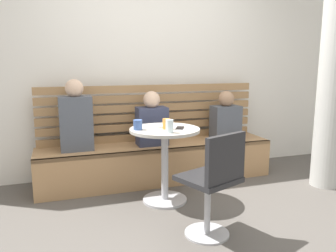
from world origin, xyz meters
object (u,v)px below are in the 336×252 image
person_adult (76,119)px  cup_mug_blue (138,125)px  phone_on_table (180,128)px  white_chair (214,181)px  person_child_left (226,118)px  cup_espresso_small (166,121)px  booth_bench (158,162)px  person_child_middle (152,122)px  cup_glass_tall (170,126)px  cup_tumbler_orange (166,124)px  plate_small (157,126)px  cafe_table (165,151)px

person_adult → cup_mug_blue: (0.53, -0.60, 0.01)m
cup_mug_blue → phone_on_table: (0.40, -0.06, -0.04)m
white_chair → person_adult: (-0.93, 1.42, 0.32)m
person_child_left → cup_espresso_small: bearing=-157.0°
booth_bench → person_child_middle: bearing=-172.6°
person_adult → white_chair: bearing=-56.9°
person_child_left → cup_glass_tall: bearing=-140.9°
white_chair → cup_tumbler_orange: white_chair is taller
white_chair → cup_espresso_small: 1.08m
cup_espresso_small → phone_on_table: 0.27m
white_chair → person_adult: 1.73m
booth_bench → phone_on_table: size_ratio=19.29×
cup_tumbler_orange → cup_glass_tall: bearing=-98.8°
white_chair → cup_tumbler_orange: size_ratio=8.50×
person_child_middle → cup_glass_tall: size_ratio=5.11×
person_adult → person_child_middle: person_adult is taller
person_child_middle → cup_tumbler_orange: person_child_middle is taller
person_adult → person_child_middle: size_ratio=1.24×
cup_glass_tall → cup_tumbler_orange: bearing=81.2°
person_child_middle → cup_glass_tall: 0.81m
white_chair → cup_mug_blue: bearing=115.7°
white_chair → phone_on_table: 0.82m
cup_mug_blue → plate_small: cup_mug_blue is taller
cup_espresso_small → cup_glass_tall: bearing=-104.9°
cup_mug_blue → person_child_left: bearing=25.4°
booth_bench → person_child_left: bearing=0.6°
person_adult → phone_on_table: 1.14m
cup_espresso_small → cup_mug_blue: size_ratio=0.59×
cafe_table → cup_glass_tall: bearing=-96.3°
person_adult → cup_glass_tall: size_ratio=6.31×
phone_on_table → cup_glass_tall: bearing=73.4°
booth_bench → person_adult: person_adult is taller
plate_small → cup_espresso_small: bearing=40.9°
white_chair → plate_small: white_chair is taller
cafe_table → phone_on_table: (0.14, -0.04, 0.23)m
cup_glass_tall → cup_mug_blue: size_ratio=1.26×
booth_bench → cup_espresso_small: bearing=-91.9°
cafe_table → cup_espresso_small: 0.35m
booth_bench → cup_espresso_small: size_ratio=48.21×
cup_glass_tall → white_chair: bearing=-75.1°
cup_tumbler_orange → person_adult: bearing=140.5°
white_chair → cup_espresso_small: bearing=92.3°
cup_mug_blue → phone_on_table: size_ratio=0.68×
white_chair → person_child_left: (0.85, 1.42, 0.23)m
cup_tumbler_orange → cup_espresso_small: cup_tumbler_orange is taller
person_child_middle → cup_tumbler_orange: bearing=-93.1°
person_adult → cup_mug_blue: bearing=-48.5°
person_child_left → plate_small: (-1.02, -0.49, 0.05)m
person_child_left → phone_on_table: (-0.84, -0.65, 0.05)m
cup_tumbler_orange → plate_small: size_ratio=0.59×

